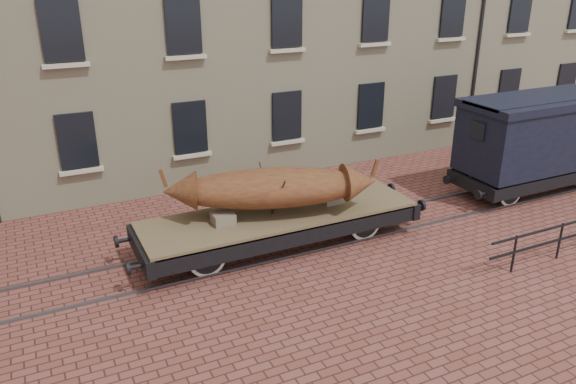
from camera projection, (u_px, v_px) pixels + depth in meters
name	position (u px, v px, depth m)	size (l,w,h in m)	color
ground	(331.00, 234.00, 15.95)	(90.00, 90.00, 0.00)	brown
rail_track	(331.00, 233.00, 15.94)	(30.00, 1.52, 0.06)	#59595E
flatcar_wagon	(280.00, 219.00, 15.01)	(8.39, 2.27, 1.27)	brown
iron_boat	(272.00, 188.00, 14.57)	(5.60, 2.98, 1.40)	brown
goods_van	(540.00, 132.00, 18.34)	(6.23, 2.27, 3.22)	black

